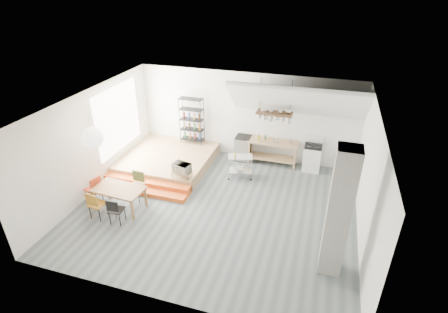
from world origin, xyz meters
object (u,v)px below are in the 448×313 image
(rolling_cart, at_px, (240,164))
(mini_fridge, at_px, (243,148))
(stove, at_px, (312,157))
(dining_table, at_px, (119,191))

(rolling_cart, xyz_separation_m, mini_fridge, (-0.23, 1.32, -0.06))
(stove, bearing_deg, rolling_cart, -150.66)
(dining_table, xyz_separation_m, mini_fridge, (2.69, 4.05, -0.15))
(dining_table, bearing_deg, stove, 41.42)
(mini_fridge, bearing_deg, stove, -1.01)
(stove, xyz_separation_m, mini_fridge, (-2.50, 0.04, -0.02))
(rolling_cart, bearing_deg, stove, 15.04)
(stove, distance_m, mini_fridge, 2.50)
(stove, relative_size, mini_fridge, 1.27)
(rolling_cart, relative_size, mini_fridge, 0.97)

